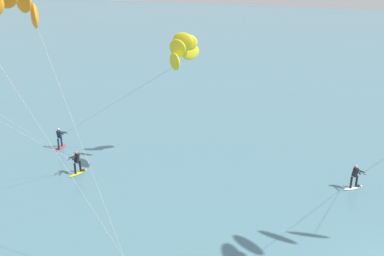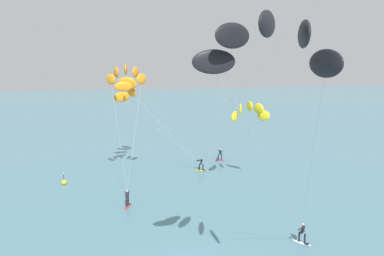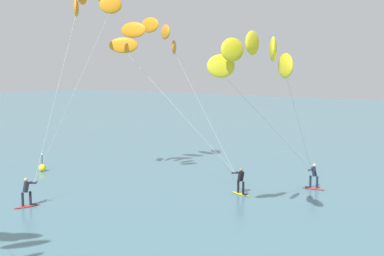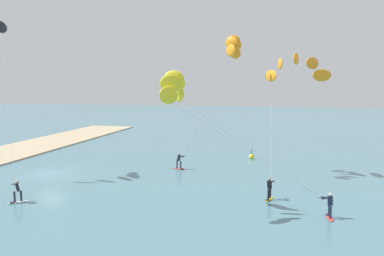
{
  "view_description": "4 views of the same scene",
  "coord_description": "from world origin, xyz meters",
  "px_view_note": "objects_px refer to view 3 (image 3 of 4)",
  "views": [
    {
      "loc": [
        -19.25,
        3.13,
        14.08
      ],
      "look_at": [
        4.2,
        12.45,
        4.47
      ],
      "focal_mm": 42.2,
      "sensor_mm": 36.0,
      "label": 1
    },
    {
      "loc": [
        -3.17,
        -20.39,
        14.43
      ],
      "look_at": [
        2.3,
        17.58,
        6.17
      ],
      "focal_mm": 33.24,
      "sensor_mm": 36.0,
      "label": 2
    },
    {
      "loc": [
        18.33,
        -5.54,
        7.83
      ],
      "look_at": [
        2.45,
        17.64,
        4.39
      ],
      "focal_mm": 46.1,
      "sensor_mm": 36.0,
      "label": 3
    },
    {
      "loc": [
        32.74,
        21.45,
        8.59
      ],
      "look_at": [
        1.86,
        14.44,
        5.02
      ],
      "focal_mm": 36.33,
      "sensor_mm": 36.0,
      "label": 4
    }
  ],
  "objects_px": {
    "kitesurfer_far_out": "(257,64)",
    "kitesurfer_downwind": "(153,40)",
    "kitesurfer_mid_water": "(90,8)",
    "marker_buoy": "(42,167)"
  },
  "relations": [
    {
      "from": "kitesurfer_downwind",
      "to": "marker_buoy",
      "type": "distance_m",
      "value": 12.79
    },
    {
      "from": "kitesurfer_far_out",
      "to": "kitesurfer_downwind",
      "type": "height_order",
      "value": "kitesurfer_downwind"
    },
    {
      "from": "kitesurfer_far_out",
      "to": "kitesurfer_mid_water",
      "type": "bearing_deg",
      "value": 172.64
    },
    {
      "from": "kitesurfer_mid_water",
      "to": "kitesurfer_downwind",
      "type": "height_order",
      "value": "kitesurfer_mid_water"
    },
    {
      "from": "kitesurfer_mid_water",
      "to": "kitesurfer_downwind",
      "type": "xyz_separation_m",
      "value": [
        0.13,
        6.03,
        -1.74
      ]
    },
    {
      "from": "kitesurfer_far_out",
      "to": "marker_buoy",
      "type": "bearing_deg",
      "value": 170.47
    },
    {
      "from": "kitesurfer_far_out",
      "to": "marker_buoy",
      "type": "height_order",
      "value": "kitesurfer_far_out"
    },
    {
      "from": "kitesurfer_mid_water",
      "to": "marker_buoy",
      "type": "height_order",
      "value": "kitesurfer_mid_water"
    },
    {
      "from": "kitesurfer_far_out",
      "to": "marker_buoy",
      "type": "distance_m",
      "value": 21.43
    },
    {
      "from": "kitesurfer_far_out",
      "to": "kitesurfer_downwind",
      "type": "xyz_separation_m",
      "value": [
        -12.34,
        7.65,
        1.79
      ]
    }
  ]
}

